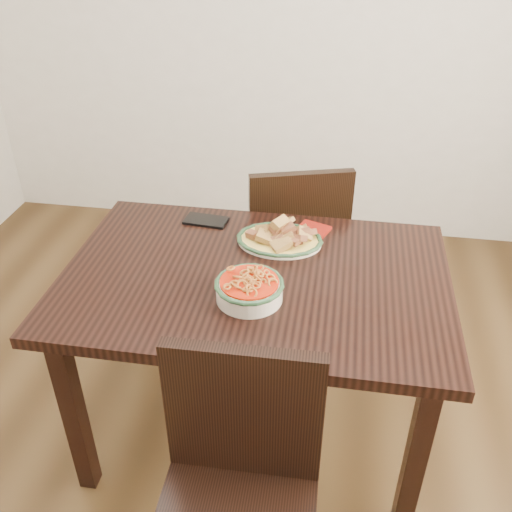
% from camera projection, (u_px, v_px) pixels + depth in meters
% --- Properties ---
extents(floor, '(3.50, 3.50, 0.00)m').
position_uv_depth(floor, '(218.00, 441.00, 2.23)').
color(floor, '#372511').
rests_on(floor, ground).
extents(wall_back, '(3.50, 0.10, 2.60)m').
position_uv_depth(wall_back, '(282.00, 6.00, 2.97)').
color(wall_back, beige).
rests_on(wall_back, ground).
extents(dining_table, '(1.28, 0.85, 0.75)m').
position_uv_depth(dining_table, '(255.00, 297.00, 1.93)').
color(dining_table, black).
rests_on(dining_table, ground).
extents(chair_far, '(0.53, 0.53, 0.89)m').
position_uv_depth(chair_far, '(294.00, 244.00, 2.52)').
color(chair_far, black).
rests_on(chair_far, ground).
extents(chair_near, '(0.43, 0.43, 0.89)m').
position_uv_depth(chair_near, '(238.00, 488.00, 1.50)').
color(chair_near, black).
rests_on(chair_near, ground).
extents(fish_plate, '(0.30, 0.24, 0.11)m').
position_uv_depth(fish_plate, '(280.00, 232.00, 2.02)').
color(fish_plate, beige).
rests_on(fish_plate, dining_table).
extents(noodle_bowl, '(0.22, 0.22, 0.08)m').
position_uv_depth(noodle_bowl, '(249.00, 287.00, 1.75)').
color(noodle_bowl, beige).
rests_on(noodle_bowl, dining_table).
extents(smartphone, '(0.17, 0.10, 0.01)m').
position_uv_depth(smartphone, '(206.00, 221.00, 2.17)').
color(smartphone, black).
rests_on(smartphone, dining_table).
extents(napkin, '(0.14, 0.13, 0.01)m').
position_uv_depth(napkin, '(313.00, 229.00, 2.11)').
color(napkin, maroon).
rests_on(napkin, dining_table).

